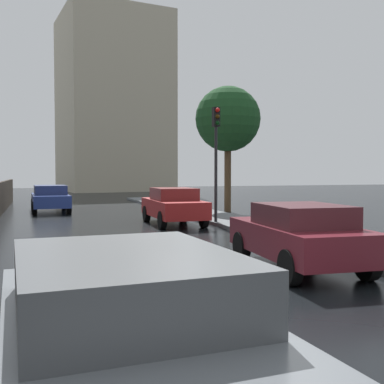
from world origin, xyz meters
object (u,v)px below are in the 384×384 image
at_px(car_maroon_far_ahead, 299,235).
at_px(car_red_behind_camera, 174,205).
at_px(traffic_light, 216,143).
at_px(car_grey_near_kerb, 129,343).
at_px(street_tree_mid, 228,120).
at_px(car_blue_mid_road, 50,198).

xyz_separation_m(car_maroon_far_ahead, car_red_behind_camera, (-0.14, 9.24, 0.01)).
bearing_deg(car_maroon_far_ahead, traffic_light, 84.80).
distance_m(car_grey_near_kerb, traffic_light, 15.09).
distance_m(car_red_behind_camera, street_tree_mid, 7.84).
height_order(car_red_behind_camera, street_tree_mid, street_tree_mid).
xyz_separation_m(traffic_light, street_tree_mid, (2.92, 5.82, 1.63)).
bearing_deg(street_tree_mid, car_red_behind_camera, -131.49).
xyz_separation_m(car_blue_mid_road, car_maroon_far_ahead, (4.67, -16.87, 0.01)).
bearing_deg(car_grey_near_kerb, traffic_light, -116.73).
xyz_separation_m(car_maroon_far_ahead, traffic_light, (1.37, 8.43, 2.49)).
xyz_separation_m(car_grey_near_kerb, car_maroon_far_ahead, (4.64, 5.19, -0.02)).
relative_size(car_maroon_far_ahead, street_tree_mid, 0.60).
height_order(car_grey_near_kerb, car_red_behind_camera, car_grey_near_kerb).
bearing_deg(car_grey_near_kerb, car_blue_mid_road, -92.83).
distance_m(car_maroon_far_ahead, car_red_behind_camera, 9.24).
distance_m(traffic_light, street_tree_mid, 6.71).
bearing_deg(car_maroon_far_ahead, street_tree_mid, 77.27).
bearing_deg(street_tree_mid, car_maroon_far_ahead, -106.77).
xyz_separation_m(car_blue_mid_road, traffic_light, (6.04, -8.44, 2.49)).
bearing_deg(street_tree_mid, traffic_light, -116.67).
bearing_deg(car_blue_mid_road, street_tree_mid, 161.85).
height_order(car_blue_mid_road, car_maroon_far_ahead, car_maroon_far_ahead).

